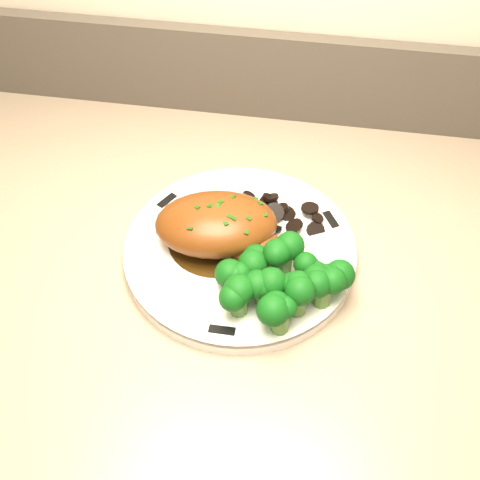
# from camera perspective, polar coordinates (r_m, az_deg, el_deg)

# --- Properties ---
(counter) EXTENTS (1.99, 0.66, 0.98)m
(counter) POSITION_cam_1_polar(r_m,az_deg,el_deg) (1.00, -2.13, -19.71)
(counter) COLOR brown
(counter) RESTS_ON ground
(plate) EXTENTS (0.29, 0.29, 0.02)m
(plate) POSITION_cam_1_polar(r_m,az_deg,el_deg) (0.65, -0.00, -1.06)
(plate) COLOR white
(plate) RESTS_ON counter
(rim_accent_0) EXTENTS (0.02, 0.03, 0.00)m
(rim_accent_0) POSITION_cam_1_polar(r_m,az_deg,el_deg) (0.68, 8.60, 1.92)
(rim_accent_0) COLOR black
(rim_accent_0) RESTS_ON plate
(rim_accent_1) EXTENTS (0.02, 0.03, 0.00)m
(rim_accent_1) POSITION_cam_1_polar(r_m,az_deg,el_deg) (0.70, -6.94, 3.72)
(rim_accent_1) COLOR black
(rim_accent_1) RESTS_ON plate
(rim_accent_2) EXTENTS (0.03, 0.01, 0.00)m
(rim_accent_2) POSITION_cam_1_polar(r_m,az_deg,el_deg) (0.58, -1.73, -8.56)
(rim_accent_2) COLOR black
(rim_accent_2) RESTS_ON plate
(gravy_pool) EXTENTS (0.11, 0.11, 0.00)m
(gravy_pool) POSITION_cam_1_polar(r_m,az_deg,el_deg) (0.65, -2.21, 0.03)
(gravy_pool) COLOR #332009
(gravy_pool) RESTS_ON plate
(chicken_breast) EXTENTS (0.15, 0.11, 0.05)m
(chicken_breast) POSITION_cam_1_polar(r_m,az_deg,el_deg) (0.63, -1.88, 1.31)
(chicken_breast) COLOR brown
(chicken_breast) RESTS_ON plate
(mushroom_pile) EXTENTS (0.09, 0.06, 0.02)m
(mushroom_pile) POSITION_cam_1_polar(r_m,az_deg,el_deg) (0.67, 3.63, 1.73)
(mushroom_pile) COLOR black
(mushroom_pile) RESTS_ON plate
(broccoli_florets) EXTENTS (0.12, 0.10, 0.04)m
(broccoli_florets) POSITION_cam_1_polar(r_m,az_deg,el_deg) (0.59, 4.03, -3.97)
(broccoli_florets) COLOR #548136
(broccoli_florets) RESTS_ON plate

